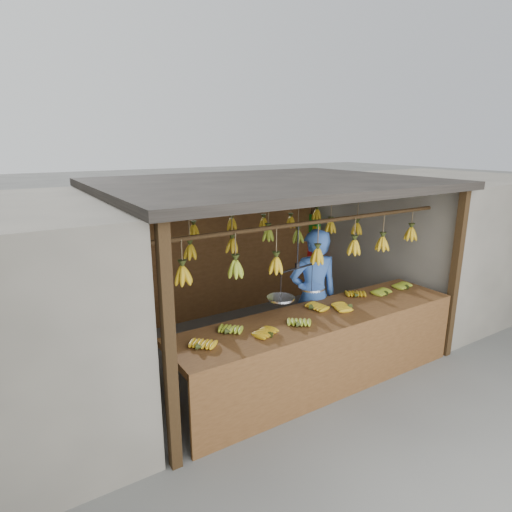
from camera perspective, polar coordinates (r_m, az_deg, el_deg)
ground at (r=6.33m, az=1.48°, el=-12.05°), size 80.00×80.00×0.00m
stall at (r=5.98m, az=-0.15°, el=6.28°), size 4.30×3.30×2.40m
neighbor_right at (r=8.38m, az=22.54°, el=1.97°), size 3.00×3.00×2.30m
counter at (r=5.15m, az=9.49°, el=-10.05°), size 3.75×0.85×0.96m
hanging_bananas at (r=5.77m, az=1.58°, el=2.38°), size 3.61×2.25×0.38m
balance_scale at (r=4.95m, az=5.45°, el=-4.51°), size 0.82×0.39×0.82m
vendor at (r=5.70m, az=7.64°, el=-5.35°), size 0.76×0.60×1.82m
bag_bundles at (r=8.10m, az=7.71°, el=1.58°), size 0.08×0.26×1.17m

